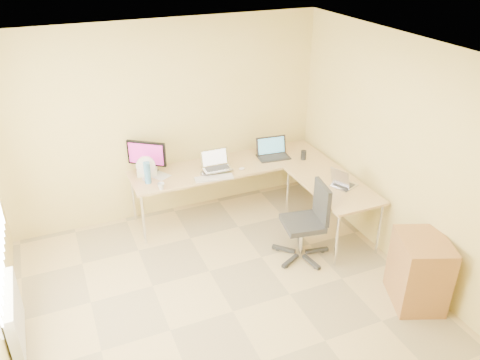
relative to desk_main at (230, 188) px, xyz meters
name	(u,v)px	position (x,y,z in m)	size (l,w,h in m)	color
floor	(233,311)	(-0.72, -1.85, -0.36)	(4.50, 4.50, 0.00)	tan
ceiling	(230,63)	(-0.72, -1.85, 2.24)	(4.50, 4.50, 0.00)	white
wall_back	(166,122)	(-0.72, 0.40, 0.93)	(4.50, 4.50, 0.00)	#E7CE7E
wall_right	(414,165)	(1.38, -1.85, 0.93)	(4.50, 4.50, 0.00)	#E7CE7E
desk_main	(230,188)	(0.00, 0.00, 0.00)	(2.65, 0.70, 0.73)	tan
desk_return	(331,209)	(0.98, -1.00, 0.00)	(0.70, 1.30, 0.73)	tan
monitor	(147,157)	(-1.06, 0.20, 0.58)	(0.51, 0.16, 0.44)	black
book_stack	(220,165)	(-0.15, -0.01, 0.39)	(0.20, 0.27, 0.05)	teal
laptop_center	(217,160)	(-0.24, -0.13, 0.53)	(0.37, 0.28, 0.24)	silver
laptop_black	(274,149)	(0.63, -0.03, 0.50)	(0.43, 0.31, 0.27)	black
keyboard	(214,178)	(-0.34, -0.30, 0.38)	(0.49, 0.14, 0.02)	beige
mouse	(242,169)	(0.09, -0.20, 0.38)	(0.09, 0.05, 0.03)	silver
mug	(161,186)	(-1.02, -0.30, 0.41)	(0.09, 0.09, 0.08)	silver
cd_stack	(205,173)	(-0.40, -0.14, 0.38)	(0.12, 0.12, 0.03)	#ACA7C7
water_bottle	(147,173)	(-1.13, -0.08, 0.51)	(0.08, 0.08, 0.28)	teal
papers	(159,175)	(-0.96, 0.06, 0.37)	(0.19, 0.27, 0.01)	silver
white_box	(147,171)	(-1.08, 0.17, 0.41)	(0.25, 0.18, 0.09)	white
desk_fan	(145,169)	(-1.13, 0.02, 0.52)	(0.24, 0.24, 0.30)	white
black_cup	(304,155)	(0.98, -0.24, 0.43)	(0.07, 0.07, 0.13)	black
laptop_return	(345,178)	(1.06, -1.09, 0.47)	(0.25, 0.32, 0.21)	#B3B2C0
office_chair	(303,221)	(0.40, -1.28, 0.14)	(0.58, 0.58, 0.97)	#2B2B2B
cabinet	(419,273)	(1.13, -2.44, -0.01)	(0.48, 0.60, 0.83)	#A9622E
radiator	(14,316)	(-2.75, -1.45, -0.02)	(0.09, 0.80, 0.55)	white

